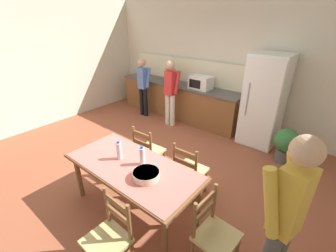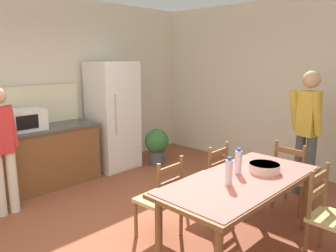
% 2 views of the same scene
% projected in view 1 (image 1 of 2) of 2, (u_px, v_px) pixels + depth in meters
% --- Properties ---
extents(ground_plane, '(8.32, 8.32, 0.00)m').
position_uv_depth(ground_plane, '(146.00, 166.00, 4.13)').
color(ground_plane, brown).
extents(wall_back, '(6.52, 0.12, 2.90)m').
position_uv_depth(wall_back, '(222.00, 65.00, 5.34)').
color(wall_back, beige).
rests_on(wall_back, ground).
extents(wall_left, '(0.12, 5.20, 2.90)m').
position_uv_depth(wall_left, '(45.00, 65.00, 5.35)').
color(wall_left, beige).
rests_on(wall_left, ground).
extents(kitchen_counter, '(3.47, 0.66, 0.91)m').
position_uv_depth(kitchen_counter, '(178.00, 100.00, 6.02)').
color(kitchen_counter, brown).
rests_on(kitchen_counter, ground).
extents(counter_splashback, '(3.43, 0.03, 0.60)m').
position_uv_depth(counter_splashback, '(186.00, 70.00, 5.90)').
color(counter_splashback, beige).
rests_on(counter_splashback, kitchen_counter).
extents(refrigerator, '(0.72, 0.73, 1.87)m').
position_uv_depth(refrigerator, '(264.00, 101.00, 4.53)').
color(refrigerator, white).
rests_on(refrigerator, ground).
extents(microwave, '(0.50, 0.39, 0.30)m').
position_uv_depth(microwave, '(201.00, 83.00, 5.35)').
color(microwave, white).
rests_on(microwave, kitchen_counter).
extents(paper_bag, '(0.24, 0.16, 0.36)m').
position_uv_depth(paper_bag, '(170.00, 75.00, 5.86)').
color(paper_bag, tan).
rests_on(paper_bag, kitchen_counter).
extents(dining_table, '(1.86, 0.86, 0.75)m').
position_uv_depth(dining_table, '(132.00, 170.00, 2.93)').
color(dining_table, brown).
rests_on(dining_table, ground).
extents(bottle_near_centre, '(0.07, 0.07, 0.27)m').
position_uv_depth(bottle_near_centre, '(119.00, 151.00, 2.98)').
color(bottle_near_centre, silver).
rests_on(bottle_near_centre, dining_table).
extents(bottle_off_centre, '(0.07, 0.07, 0.27)m').
position_uv_depth(bottle_off_centre, '(142.00, 156.00, 2.86)').
color(bottle_off_centre, silver).
rests_on(bottle_off_centre, dining_table).
extents(serving_bowl, '(0.32, 0.32, 0.09)m').
position_uv_depth(serving_bowl, '(146.00, 174.00, 2.64)').
color(serving_bowl, beige).
rests_on(serving_bowl, dining_table).
extents(chair_head_end, '(0.42, 0.44, 0.91)m').
position_uv_depth(chair_head_end, '(214.00, 234.00, 2.34)').
color(chair_head_end, brown).
rests_on(chair_head_end, ground).
extents(chair_side_near_right, '(0.43, 0.41, 0.91)m').
position_uv_depth(chair_side_near_right, '(109.00, 238.00, 2.30)').
color(chair_side_near_right, brown).
rests_on(chair_side_near_right, ground).
extents(chair_side_far_left, '(0.44, 0.42, 0.91)m').
position_uv_depth(chair_side_far_left, '(148.00, 151.00, 3.77)').
color(chair_side_far_left, brown).
rests_on(chair_side_far_left, ground).
extents(chair_side_far_right, '(0.43, 0.41, 0.91)m').
position_uv_depth(chair_side_far_right, '(189.00, 171.00, 3.29)').
color(chair_side_far_right, brown).
rests_on(chair_side_far_right, ground).
extents(person_at_sink, '(0.39, 0.27, 1.54)m').
position_uv_depth(person_at_sink, '(143.00, 84.00, 5.92)').
color(person_at_sink, black).
rests_on(person_at_sink, ground).
extents(person_at_counter, '(0.40, 0.28, 1.59)m').
position_uv_depth(person_at_counter, '(170.00, 90.00, 5.35)').
color(person_at_counter, silver).
rests_on(person_at_counter, ground).
extents(person_by_table, '(0.36, 0.49, 1.76)m').
position_uv_depth(person_by_table, '(284.00, 218.00, 1.84)').
color(person_by_table, '#4C4C4C').
rests_on(person_by_table, ground).
extents(potted_plant, '(0.44, 0.44, 0.67)m').
position_uv_depth(potted_plant, '(286.00, 143.00, 4.11)').
color(potted_plant, '#4C4C51').
rests_on(potted_plant, ground).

